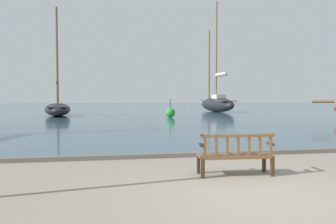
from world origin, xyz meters
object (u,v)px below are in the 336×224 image
object	(u,v)px
sailboat_mid_port	(58,108)
channel_buoy	(170,113)
park_bench	(235,154)
sailboat_nearest_port	(217,103)

from	to	relation	value
sailboat_mid_port	channel_buoy	size ratio (longest dim) A/B	6.39
park_bench	channel_buoy	distance (m)	18.84
park_bench	channel_buoy	size ratio (longest dim) A/B	1.10
park_bench	channel_buoy	bearing A→B (deg)	84.20
channel_buoy	park_bench	bearing A→B (deg)	-95.80
park_bench	sailboat_nearest_port	size ratio (longest dim) A/B	0.14
sailboat_mid_port	channel_buoy	bearing A→B (deg)	-24.72
park_bench	sailboat_mid_port	size ratio (longest dim) A/B	0.17
park_bench	channel_buoy	world-z (taller)	channel_buoy
sailboat_mid_port	channel_buoy	xyz separation A→B (m)	(9.23, -4.25, -0.28)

